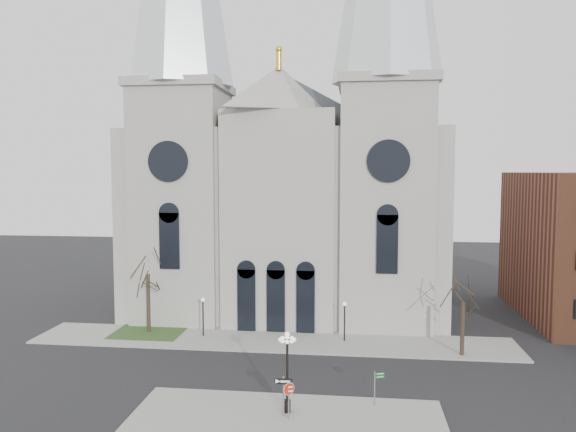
# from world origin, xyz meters

# --- Properties ---
(ground) EXTENTS (160.00, 160.00, 0.00)m
(ground) POSITION_xyz_m (0.00, 0.00, 0.00)
(ground) COLOR black
(ground) RESTS_ON ground
(sidewalk_near) EXTENTS (18.00, 10.00, 0.14)m
(sidewalk_near) POSITION_xyz_m (3.00, -5.00, 0.07)
(sidewalk_near) COLOR gray
(sidewalk_near) RESTS_ON ground
(sidewalk_far) EXTENTS (40.00, 6.00, 0.14)m
(sidewalk_far) POSITION_xyz_m (0.00, 11.00, 0.07)
(sidewalk_far) COLOR gray
(sidewalk_far) RESTS_ON ground
(grass_patch) EXTENTS (6.00, 5.00, 0.18)m
(grass_patch) POSITION_xyz_m (-11.00, 12.00, 0.09)
(grass_patch) COLOR #2A481F
(grass_patch) RESTS_ON ground
(cathedral) EXTENTS (33.00, 26.66, 54.00)m
(cathedral) POSITION_xyz_m (0.00, 22.86, 18.48)
(cathedral) COLOR #9A988F
(cathedral) RESTS_ON ground
(tree_left) EXTENTS (3.20, 3.20, 7.50)m
(tree_left) POSITION_xyz_m (-11.00, 12.00, 5.58)
(tree_left) COLOR black
(tree_left) RESTS_ON ground
(tree_right) EXTENTS (3.20, 3.20, 6.00)m
(tree_right) POSITION_xyz_m (15.00, 9.00, 4.47)
(tree_right) COLOR black
(tree_right) RESTS_ON ground
(ped_lamp_left) EXTENTS (0.32, 0.32, 3.26)m
(ped_lamp_left) POSITION_xyz_m (-6.00, 11.50, 2.33)
(ped_lamp_left) COLOR black
(ped_lamp_left) RESTS_ON sidewalk_far
(ped_lamp_right) EXTENTS (0.32, 0.32, 3.26)m
(ped_lamp_right) POSITION_xyz_m (6.00, 11.50, 2.33)
(ped_lamp_right) COLOR black
(ped_lamp_right) RESTS_ON sidewalk_far
(stop_sign) EXTENTS (0.74, 0.27, 2.14)m
(stop_sign) POSITION_xyz_m (3.15, -3.58, 1.69)
(stop_sign) COLOR slate
(stop_sign) RESTS_ON sidewalk_near
(globe_lamp) EXTENTS (1.14, 1.14, 4.80)m
(globe_lamp) POSITION_xyz_m (2.96, -2.72, 3.15)
(globe_lamp) COLOR black
(globe_lamp) RESTS_ON sidewalk_near
(one_way_sign) EXTENTS (1.02, 0.10, 2.33)m
(one_way_sign) POSITION_xyz_m (2.81, -3.26, 1.70)
(one_way_sign) COLOR slate
(one_way_sign) RESTS_ON sidewalk_near
(street_name_sign) EXTENTS (0.62, 0.28, 2.05)m
(street_name_sign) POSITION_xyz_m (8.13, -1.07, 1.36)
(street_name_sign) COLOR slate
(street_name_sign) RESTS_ON sidewalk_near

